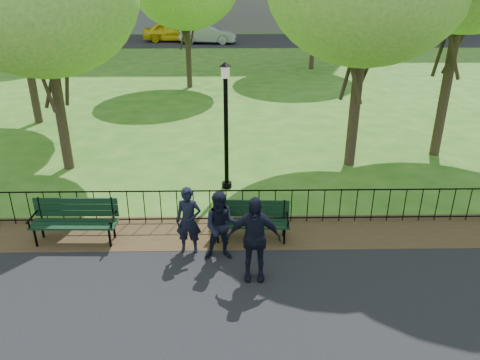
{
  "coord_description": "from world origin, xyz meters",
  "views": [
    {
      "loc": [
        0.36,
        -8.17,
        5.73
      ],
      "look_at": [
        0.53,
        1.5,
        1.39
      ],
      "focal_mm": 35.0,
      "sensor_mm": 36.0,
      "label": 1
    }
  ],
  "objects_px": {
    "person_mid": "(222,226)",
    "taxi": "(172,32)",
    "lamppost": "(226,122)",
    "sedan_silver": "(208,34)",
    "park_bench_left_a": "(75,216)",
    "park_bench_main": "(240,217)",
    "person_right": "(254,239)",
    "sedan_dark": "(343,31)",
    "person_left": "(189,221)"
  },
  "relations": [
    {
      "from": "lamppost",
      "to": "person_left",
      "type": "height_order",
      "value": "lamppost"
    },
    {
      "from": "person_left",
      "to": "person_mid",
      "type": "relative_size",
      "value": 0.98
    },
    {
      "from": "park_bench_left_a",
      "to": "person_right",
      "type": "bearing_deg",
      "value": -19.56
    },
    {
      "from": "lamppost",
      "to": "sedan_dark",
      "type": "xyz_separation_m",
      "value": [
        10.12,
        31.19,
        -1.18
      ]
    },
    {
      "from": "park_bench_left_a",
      "to": "sedan_silver",
      "type": "relative_size",
      "value": 0.41
    },
    {
      "from": "person_right",
      "to": "taxi",
      "type": "relative_size",
      "value": 0.37
    },
    {
      "from": "park_bench_main",
      "to": "lamppost",
      "type": "relative_size",
      "value": 0.49
    },
    {
      "from": "taxi",
      "to": "sedan_silver",
      "type": "distance_m",
      "value": 3.51
    },
    {
      "from": "park_bench_left_a",
      "to": "sedan_dark",
      "type": "xyz_separation_m",
      "value": [
        13.56,
        34.02,
        0.14
      ]
    },
    {
      "from": "person_right",
      "to": "park_bench_left_a",
      "type": "bearing_deg",
      "value": 161.55
    },
    {
      "from": "park_bench_main",
      "to": "person_mid",
      "type": "distance_m",
      "value": 0.91
    },
    {
      "from": "person_mid",
      "to": "person_right",
      "type": "relative_size",
      "value": 0.86
    },
    {
      "from": "taxi",
      "to": "lamppost",
      "type": "bearing_deg",
      "value": -169.73
    },
    {
      "from": "person_right",
      "to": "sedan_dark",
      "type": "distance_m",
      "value": 36.81
    },
    {
      "from": "sedan_silver",
      "to": "sedan_dark",
      "type": "bearing_deg",
      "value": -72.89
    },
    {
      "from": "park_bench_left_a",
      "to": "sedan_silver",
      "type": "height_order",
      "value": "sedan_silver"
    },
    {
      "from": "park_bench_left_a",
      "to": "taxi",
      "type": "bearing_deg",
      "value": 94.1
    },
    {
      "from": "park_bench_left_a",
      "to": "person_left",
      "type": "bearing_deg",
      "value": -10.16
    },
    {
      "from": "park_bench_main",
      "to": "sedan_silver",
      "type": "height_order",
      "value": "sedan_silver"
    },
    {
      "from": "lamppost",
      "to": "person_left",
      "type": "relative_size",
      "value": 2.33
    },
    {
      "from": "person_mid",
      "to": "sedan_silver",
      "type": "height_order",
      "value": "person_mid"
    },
    {
      "from": "person_right",
      "to": "taxi",
      "type": "height_order",
      "value": "person_right"
    },
    {
      "from": "park_bench_left_a",
      "to": "sedan_silver",
      "type": "distance_m",
      "value": 31.91
    },
    {
      "from": "person_left",
      "to": "person_right",
      "type": "xyz_separation_m",
      "value": [
        1.37,
        -0.99,
        0.14
      ]
    },
    {
      "from": "park_bench_main",
      "to": "person_right",
      "type": "distance_m",
      "value": 1.54
    },
    {
      "from": "lamppost",
      "to": "person_right",
      "type": "distance_m",
      "value": 4.51
    },
    {
      "from": "person_left",
      "to": "person_right",
      "type": "distance_m",
      "value": 1.7
    },
    {
      "from": "person_mid",
      "to": "person_right",
      "type": "distance_m",
      "value": 0.97
    },
    {
      "from": "person_mid",
      "to": "taxi",
      "type": "distance_m",
      "value": 34.41
    },
    {
      "from": "person_left",
      "to": "person_mid",
      "type": "distance_m",
      "value": 0.77
    },
    {
      "from": "lamppost",
      "to": "person_mid",
      "type": "xyz_separation_m",
      "value": [
        -0.07,
        -3.65,
        -1.16
      ]
    },
    {
      "from": "park_bench_left_a",
      "to": "person_left",
      "type": "relative_size",
      "value": 1.26
    },
    {
      "from": "person_left",
      "to": "sedan_silver",
      "type": "xyz_separation_m",
      "value": [
        -1.03,
        32.4,
        0.01
      ]
    },
    {
      "from": "park_bench_main",
      "to": "person_mid",
      "type": "xyz_separation_m",
      "value": [
        -0.41,
        -0.78,
        0.19
      ]
    },
    {
      "from": "taxi",
      "to": "sedan_dark",
      "type": "height_order",
      "value": "taxi"
    },
    {
      "from": "lamppost",
      "to": "taxi",
      "type": "distance_m",
      "value": 30.84
    },
    {
      "from": "park_bench_left_a",
      "to": "lamppost",
      "type": "height_order",
      "value": "lamppost"
    },
    {
      "from": "park_bench_main",
      "to": "person_mid",
      "type": "relative_size",
      "value": 1.13
    },
    {
      "from": "person_left",
      "to": "sedan_silver",
      "type": "distance_m",
      "value": 32.42
    },
    {
      "from": "park_bench_left_a",
      "to": "person_mid",
      "type": "bearing_deg",
      "value": -12.41
    },
    {
      "from": "lamppost",
      "to": "park_bench_main",
      "type": "bearing_deg",
      "value": -83.21
    },
    {
      "from": "park_bench_main",
      "to": "taxi",
      "type": "distance_m",
      "value": 33.7
    },
    {
      "from": "taxi",
      "to": "person_mid",
      "type": "bearing_deg",
      "value": -170.85
    },
    {
      "from": "park_bench_main",
      "to": "sedan_dark",
      "type": "height_order",
      "value": "sedan_dark"
    },
    {
      "from": "park_bench_left_a",
      "to": "sedan_dark",
      "type": "distance_m",
      "value": 36.62
    },
    {
      "from": "person_right",
      "to": "sedan_dark",
      "type": "xyz_separation_m",
      "value": [
        9.55,
        35.55,
        -0.15
      ]
    },
    {
      "from": "park_bench_main",
      "to": "person_right",
      "type": "height_order",
      "value": "person_right"
    },
    {
      "from": "person_right",
      "to": "sedan_dark",
      "type": "bearing_deg",
      "value": 77.38
    },
    {
      "from": "sedan_dark",
      "to": "sedan_silver",
      "type": "bearing_deg",
      "value": 85.83
    },
    {
      "from": "park_bench_left_a",
      "to": "person_mid",
      "type": "distance_m",
      "value": 3.46
    }
  ]
}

